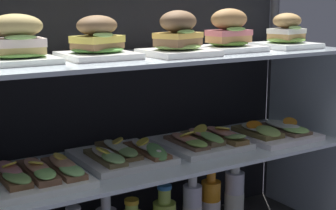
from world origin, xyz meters
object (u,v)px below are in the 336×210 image
object	(u,v)px
plated_roll_sandwich_near_right_corner	(97,42)
juice_bottle_tucked_behind	(234,199)
plated_roll_sandwich_far_left	(178,38)
plated_roll_sandwich_far_right	(229,34)
open_sandwich_tray_near_right_corner	(36,174)
juice_bottle_front_fourth	(211,206)
plated_roll_sandwich_mid_left	(17,43)
open_sandwich_tray_near_left_corner	(124,154)
open_sandwich_tray_mid_left	(203,140)
open_sandwich_tray_center	(272,132)
plated_roll_sandwich_left_of_center	(287,35)

from	to	relation	value
plated_roll_sandwich_near_right_corner	juice_bottle_tucked_behind	size ratio (longest dim) A/B	0.72
plated_roll_sandwich_far_left	plated_roll_sandwich_far_right	bearing A→B (deg)	9.82
open_sandwich_tray_near_right_corner	plated_roll_sandwich_far_right	bearing A→B (deg)	1.10
juice_bottle_front_fourth	plated_roll_sandwich_mid_left	bearing A→B (deg)	-177.12
plated_roll_sandwich_near_right_corner	plated_roll_sandwich_far_right	xyz separation A→B (m)	(0.43, -0.02, 0.01)
open_sandwich_tray_near_left_corner	open_sandwich_tray_near_right_corner	bearing A→B (deg)	-171.00
juice_bottle_front_fourth	open_sandwich_tray_mid_left	bearing A→B (deg)	-153.30
open_sandwich_tray_near_right_corner	open_sandwich_tray_mid_left	size ratio (longest dim) A/B	0.99
plated_roll_sandwich_mid_left	open_sandwich_tray_center	size ratio (longest dim) A/B	0.69
plated_roll_sandwich_mid_left	juice_bottle_tucked_behind	bearing A→B (deg)	1.96
plated_roll_sandwich_left_of_center	plated_roll_sandwich_mid_left	bearing A→B (deg)	177.32
plated_roll_sandwich_near_right_corner	juice_bottle_front_fourth	size ratio (longest dim) A/B	0.79
open_sandwich_tray_mid_left	open_sandwich_tray_center	distance (m)	0.26
plated_roll_sandwich_left_of_center	open_sandwich_tray_near_left_corner	size ratio (longest dim) A/B	0.66
plated_roll_sandwich_near_right_corner	open_sandwich_tray_center	world-z (taller)	plated_roll_sandwich_near_right_corner
juice_bottle_front_fourth	open_sandwich_tray_center	bearing A→B (deg)	-17.37
plated_roll_sandwich_left_of_center	open_sandwich_tray_center	distance (m)	0.32
plated_roll_sandwich_left_of_center	open_sandwich_tray_near_right_corner	size ratio (longest dim) A/B	0.68
plated_roll_sandwich_far_right	juice_bottle_tucked_behind	world-z (taller)	plated_roll_sandwich_far_right
plated_roll_sandwich_far_right	plated_roll_sandwich_near_right_corner	bearing A→B (deg)	177.59
plated_roll_sandwich_mid_left	open_sandwich_tray_near_left_corner	size ratio (longest dim) A/B	0.67
plated_roll_sandwich_left_of_center	open_sandwich_tray_center	bearing A→B (deg)	168.42
plated_roll_sandwich_far_left	plated_roll_sandwich_left_of_center	distance (m)	0.43
plated_roll_sandwich_near_right_corner	juice_bottle_front_fourth	distance (m)	0.70
plated_roll_sandwich_mid_left	open_sandwich_tray_near_right_corner	world-z (taller)	plated_roll_sandwich_mid_left
plated_roll_sandwich_far_left	juice_bottle_tucked_behind	world-z (taller)	plated_roll_sandwich_far_left
plated_roll_sandwich_left_of_center	juice_bottle_tucked_behind	bearing A→B (deg)	156.17
open_sandwich_tray_near_left_corner	open_sandwich_tray_mid_left	size ratio (longest dim) A/B	1.02
open_sandwich_tray_center	juice_bottle_tucked_behind	distance (m)	0.26
open_sandwich_tray_near_right_corner	open_sandwich_tray_center	xyz separation A→B (m)	(0.80, 0.00, -0.00)
plated_roll_sandwich_far_left	plated_roll_sandwich_left_of_center	world-z (taller)	plated_roll_sandwich_far_left
plated_roll_sandwich_near_right_corner	plated_roll_sandwich_far_left	distance (m)	0.22
plated_roll_sandwich_far_left	open_sandwich_tray_center	xyz separation A→B (m)	(0.40, 0.03, -0.33)
plated_roll_sandwich_near_right_corner	plated_roll_sandwich_far_left	bearing A→B (deg)	-14.08
open_sandwich_tray_near_right_corner	juice_bottle_tucked_behind	size ratio (longest dim) A/B	1.01
plated_roll_sandwich_left_of_center	open_sandwich_tray_near_right_corner	world-z (taller)	plated_roll_sandwich_left_of_center
open_sandwich_tray_near_right_corner	open_sandwich_tray_center	distance (m)	0.80
plated_roll_sandwich_mid_left	open_sandwich_tray_mid_left	distance (m)	0.65
open_sandwich_tray_mid_left	juice_bottle_tucked_behind	world-z (taller)	open_sandwich_tray_mid_left
plated_roll_sandwich_near_right_corner	plated_roll_sandwich_left_of_center	world-z (taller)	same
open_sandwich_tray_center	plated_roll_sandwich_left_of_center	bearing A→B (deg)	-11.58
plated_roll_sandwich_far_left	juice_bottle_front_fourth	bearing A→B (deg)	24.88
plated_roll_sandwich_left_of_center	open_sandwich_tray_center	size ratio (longest dim) A/B	0.68
plated_roll_sandwich_far_right	juice_bottle_front_fourth	xyz separation A→B (m)	(-0.02, 0.05, -0.57)
plated_roll_sandwich_left_of_center	juice_bottle_front_fourth	size ratio (longest dim) A/B	0.75
plated_roll_sandwich_near_right_corner	plated_roll_sandwich_left_of_center	distance (m)	0.65
plated_roll_sandwich_far_left	plated_roll_sandwich_near_right_corner	bearing A→B (deg)	165.92
plated_roll_sandwich_mid_left	open_sandwich_tray_near_left_corner	bearing A→B (deg)	1.68
plated_roll_sandwich_far_right	open_sandwich_tray_near_right_corner	distance (m)	0.70
plated_roll_sandwich_mid_left	open_sandwich_tray_center	xyz separation A→B (m)	(0.82, -0.03, -0.32)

